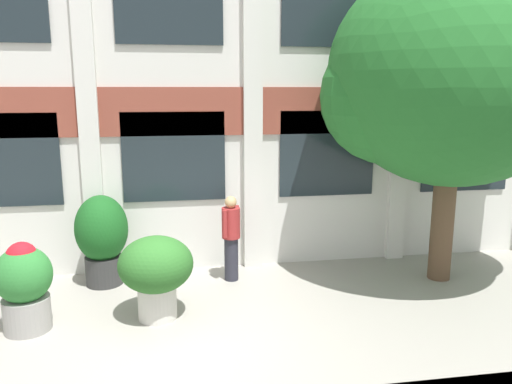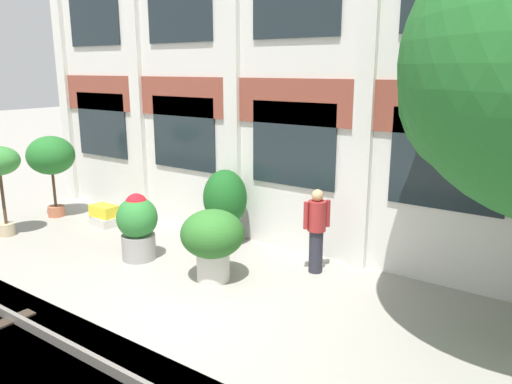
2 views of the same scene
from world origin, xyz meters
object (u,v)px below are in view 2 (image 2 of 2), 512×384
at_px(resident_by_doorway, 316,228).
at_px(potted_plant_square_trough, 104,216).
at_px(potted_plant_stone_basin, 225,204).
at_px(potted_plant_glazed_jar, 213,238).
at_px(potted_plant_fluted_column, 137,224).
at_px(potted_plant_low_pan, 51,157).

bearing_deg(resident_by_doorway, potted_plant_square_trough, -138.63).
relative_size(potted_plant_square_trough, potted_plant_stone_basin, 0.48).
bearing_deg(resident_by_doorway, potted_plant_glazed_jar, -96.79).
height_order(potted_plant_fluted_column, resident_by_doorway, resident_by_doorway).
bearing_deg(potted_plant_stone_basin, potted_plant_square_trough, -168.52).
relative_size(potted_plant_fluted_column, resident_by_doorway, 0.85).
xyz_separation_m(potted_plant_square_trough, resident_by_doorway, (5.60, 0.49, 0.62)).
relative_size(potted_plant_stone_basin, potted_plant_fluted_column, 1.22).
height_order(potted_plant_fluted_column, potted_plant_glazed_jar, potted_plant_fluted_column).
xyz_separation_m(potted_plant_low_pan, potted_plant_glazed_jar, (5.94, -0.68, -0.75)).
bearing_deg(potted_plant_fluted_column, potted_plant_low_pan, 169.23).
bearing_deg(potted_plant_fluted_column, potted_plant_stone_basin, 61.98).
height_order(potted_plant_square_trough, potted_plant_low_pan, potted_plant_low_pan).
distance_m(potted_plant_fluted_column, resident_by_doorway, 3.55).
relative_size(potted_plant_stone_basin, resident_by_doorway, 1.04).
bearing_deg(potted_plant_stone_basin, resident_by_doorway, -4.37).
bearing_deg(potted_plant_square_trough, resident_by_doorway, 4.98).
distance_m(potted_plant_low_pan, resident_by_doorway, 7.33).
bearing_deg(potted_plant_low_pan, potted_plant_stone_basin, 10.36).
bearing_deg(resident_by_doorway, potted_plant_stone_basin, -147.97).
distance_m(potted_plant_square_trough, potted_plant_low_pan, 2.13).
height_order(potted_plant_stone_basin, potted_plant_fluted_column, potted_plant_stone_basin).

